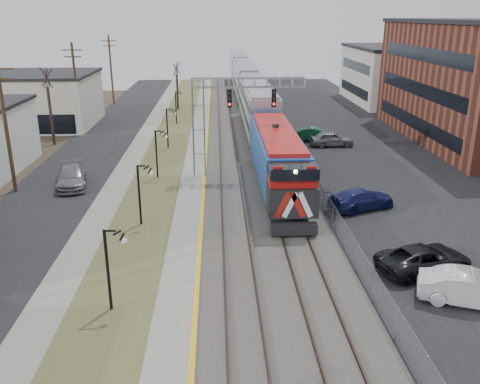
{
  "coord_description": "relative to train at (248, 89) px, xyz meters",
  "views": [
    {
      "loc": [
        0.96,
        -12.46,
        12.82
      ],
      "look_at": [
        2.32,
        16.68,
        2.6
      ],
      "focal_mm": 38.0,
      "sensor_mm": 36.0,
      "label": 1
    }
  ],
  "objects": [
    {
      "name": "car_street_b",
      "position": [
        -16.0,
        -33.67,
        -2.15
      ],
      "size": [
        3.29,
        5.64,
        1.53
      ],
      "primitive_type": "imported",
      "rotation": [
        0.0,
        0.0,
        0.23
      ],
      "color": "slate",
      "rests_on": "ground"
    },
    {
      "name": "car_lot_c",
      "position": [
        6.2,
        -48.75,
        -2.21
      ],
      "size": [
        5.54,
        3.68,
        1.41
      ],
      "primitive_type": "imported",
      "rotation": [
        0.0,
        0.0,
        1.85
      ],
      "color": "black",
      "rests_on": "ground"
    },
    {
      "name": "car_lot_d",
      "position": [
        5.37,
        -39.61,
        -2.2
      ],
      "size": [
        5.33,
        3.75,
        1.43
      ],
      "primitive_type": "imported",
      "rotation": [
        0.0,
        0.0,
        1.97
      ],
      "color": "navy",
      "rests_on": "ground"
    },
    {
      "name": "grass_median",
      "position": [
        -9.5,
        -24.7,
        -2.89
      ],
      "size": [
        4.0,
        120.0,
        0.06
      ],
      "primitive_type": "cube",
      "color": "brown",
      "rests_on": "ground"
    },
    {
      "name": "lampposts",
      "position": [
        -9.5,
        -41.41,
        -0.92
      ],
      "size": [
        0.14,
        62.14,
        4.0
      ],
      "color": "black",
      "rests_on": "ground"
    },
    {
      "name": "signal_gantry",
      "position": [
        -4.28,
        -31.7,
        2.67
      ],
      "size": [
        9.0,
        1.07,
        8.15
      ],
      "color": "gray",
      "rests_on": "ground"
    },
    {
      "name": "train",
      "position": [
        0.0,
        0.0,
        0.0
      ],
      "size": [
        3.0,
        85.85,
        5.33
      ],
      "color": "#124194",
      "rests_on": "ground"
    },
    {
      "name": "street_west",
      "position": [
        -17.0,
        -24.7,
        -2.9
      ],
      "size": [
        7.0,
        120.0,
        0.04
      ],
      "primitive_type": "cube",
      "color": "black",
      "rests_on": "ground"
    },
    {
      "name": "bare_trees",
      "position": [
        -18.16,
        -20.78,
        -0.22
      ],
      "size": [
        12.3,
        42.3,
        5.95
      ],
      "color": "#382D23",
      "rests_on": "ground"
    },
    {
      "name": "car_lot_e",
      "position": [
        7.22,
        -21.87,
        -2.16
      ],
      "size": [
        4.5,
        1.89,
        1.52
      ],
      "primitive_type": "imported",
      "rotation": [
        0.0,
        0.0,
        1.59
      ],
      "color": "slate",
      "rests_on": "ground"
    },
    {
      "name": "parking_lot",
      "position": [
        10.5,
        -24.7,
        -2.9
      ],
      "size": [
        16.0,
        120.0,
        0.04
      ],
      "primitive_type": "cube",
      "color": "black",
      "rests_on": "ground"
    },
    {
      "name": "track_near",
      "position": [
        -3.5,
        -24.7,
        -2.64
      ],
      "size": [
        1.58,
        120.0,
        0.15
      ],
      "color": "#2D2119",
      "rests_on": "ballast_bed"
    },
    {
      "name": "car_lot_b",
      "position": [
        7.14,
        -52.01,
        -2.14
      ],
      "size": [
        5.02,
        3.26,
        1.56
      ],
      "primitive_type": "imported",
      "rotation": [
        0.0,
        0.0,
        1.2
      ],
      "color": "silver",
      "rests_on": "ground"
    },
    {
      "name": "car_lot_f",
      "position": [
        5.96,
        -19.71,
        -2.19
      ],
      "size": [
        4.66,
        2.65,
        1.45
      ],
      "primitive_type": "imported",
      "rotation": [
        0.0,
        0.0,
        1.3
      ],
      "color": "#0E4728",
      "rests_on": "ground"
    },
    {
      "name": "platform",
      "position": [
        -6.5,
        -24.7,
        -2.8
      ],
      "size": [
        2.0,
        120.0,
        0.24
      ],
      "primitive_type": "cube",
      "color": "gray",
      "rests_on": "ground"
    },
    {
      "name": "sidewalk",
      "position": [
        -12.5,
        -24.7,
        -2.88
      ],
      "size": [
        2.0,
        120.0,
        0.08
      ],
      "primitive_type": "cube",
      "color": "gray",
      "rests_on": "ground"
    },
    {
      "name": "utility_poles",
      "position": [
        -20.0,
        -34.7,
        2.08
      ],
      "size": [
        0.28,
        80.28,
        10.0
      ],
      "color": "#4C3823",
      "rests_on": "ground"
    },
    {
      "name": "track_far",
      "position": [
        -0.0,
        -24.7,
        -2.64
      ],
      "size": [
        1.58,
        120.0,
        0.15
      ],
      "color": "#2D2119",
      "rests_on": "ballast_bed"
    },
    {
      "name": "fence",
      "position": [
        2.7,
        -24.7,
        -2.12
      ],
      "size": [
        0.04,
        120.0,
        1.6
      ],
      "primitive_type": "cube",
      "color": "gray",
      "rests_on": "ground"
    },
    {
      "name": "ballast_bed",
      "position": [
        -1.5,
        -24.7,
        -2.82
      ],
      "size": [
        8.0,
        120.0,
        0.2
      ],
      "primitive_type": "cube",
      "color": "#595651",
      "rests_on": "ground"
    },
    {
      "name": "platform_edge",
      "position": [
        -5.62,
        -24.7,
        -2.67
      ],
      "size": [
        0.24,
        120.0,
        0.01
      ],
      "primitive_type": "cube",
      "color": "gold",
      "rests_on": "platform"
    }
  ]
}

